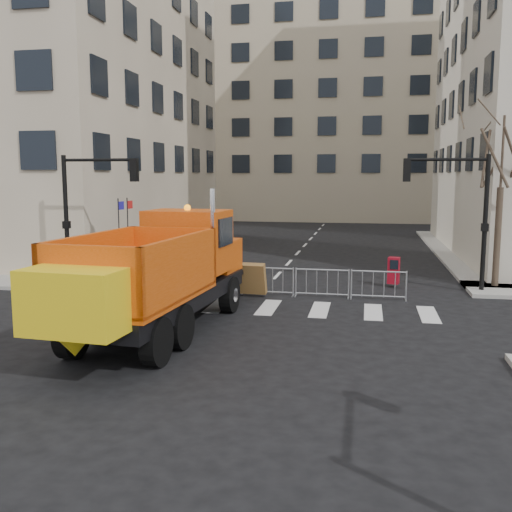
% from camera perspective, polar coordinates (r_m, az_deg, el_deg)
% --- Properties ---
extents(ground, '(120.00, 120.00, 0.00)m').
position_cam_1_polar(ground, '(15.02, -5.03, -9.71)').
color(ground, black).
rests_on(ground, ground).
extents(sidewalk_back, '(64.00, 5.00, 0.15)m').
position_cam_1_polar(sidewalk_back, '(23.04, 0.80, -3.24)').
color(sidewalk_back, gray).
rests_on(sidewalk_back, ground).
extents(building_far, '(30.00, 18.00, 24.00)m').
position_cam_1_polar(building_far, '(66.29, 7.71, 14.34)').
color(building_far, '#B6AA8B').
rests_on(building_far, ground).
extents(traffic_light_left, '(0.18, 0.18, 5.40)m').
position_cam_1_polar(traffic_light_left, '(24.47, -18.43, 3.21)').
color(traffic_light_left, black).
rests_on(traffic_light_left, ground).
extents(traffic_light_right, '(0.18, 0.18, 5.40)m').
position_cam_1_polar(traffic_light_right, '(23.75, 21.92, 2.91)').
color(traffic_light_right, black).
rests_on(traffic_light_right, ground).
extents(crowd_barriers, '(12.60, 0.60, 1.10)m').
position_cam_1_polar(crowd_barriers, '(22.23, -1.51, -2.41)').
color(crowd_barriers, '#9EA0A5').
rests_on(crowd_barriers, ground).
extents(street_tree, '(3.00, 3.00, 7.50)m').
position_cam_1_polar(street_tree, '(24.81, 23.21, 5.47)').
color(street_tree, '#382B21').
rests_on(street_tree, ground).
extents(plow_truck, '(3.85, 10.97, 4.19)m').
position_cam_1_polar(plow_truck, '(16.58, -9.82, -1.49)').
color(plow_truck, black).
rests_on(plow_truck, ground).
extents(cop_a, '(0.77, 0.53, 2.04)m').
position_cam_1_polar(cop_a, '(21.73, -3.56, -1.41)').
color(cop_a, black).
rests_on(cop_a, ground).
extents(cop_b, '(1.05, 0.87, 1.97)m').
position_cam_1_polar(cop_b, '(21.66, -2.77, -1.52)').
color(cop_b, black).
rests_on(cop_b, ground).
extents(cop_c, '(0.84, 1.08, 1.71)m').
position_cam_1_polar(cop_c, '(20.96, -5.85, -2.23)').
color(cop_c, black).
rests_on(cop_c, ground).
extents(worker, '(1.18, 1.00, 1.59)m').
position_cam_1_polar(worker, '(24.59, -20.13, -0.96)').
color(worker, '#BBC417').
rests_on(worker, sidewalk_back).
extents(newspaper_box, '(0.52, 0.49, 1.10)m').
position_cam_1_polar(newspaper_box, '(24.22, 13.60, -1.41)').
color(newspaper_box, maroon).
rests_on(newspaper_box, sidewalk_back).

